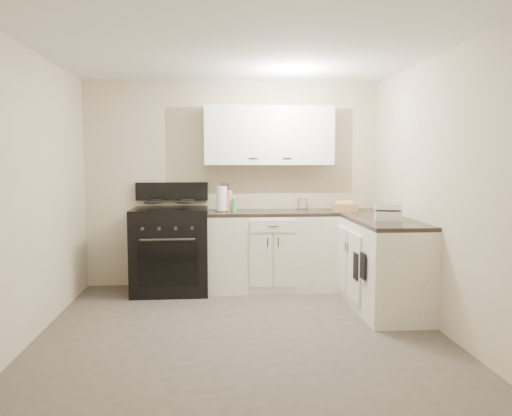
{
  "coord_description": "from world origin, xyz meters",
  "views": [
    {
      "loc": [
        -0.23,
        -4.38,
        1.54
      ],
      "look_at": [
        0.2,
        0.85,
        1.04
      ],
      "focal_mm": 35.0,
      "sensor_mm": 36.0,
      "label": 1
    }
  ],
  "objects": [
    {
      "name": "countertop_back",
      "position": [
        0.43,
        1.5,
        0.92
      ],
      "size": [
        1.55,
        0.6,
        0.04
      ],
      "primitive_type": "cube",
      "color": "black",
      "rests_on": "base_cabinets_back"
    },
    {
      "name": "base_cabinets_back",
      "position": [
        0.43,
        1.5,
        0.45
      ],
      "size": [
        1.55,
        0.6,
        0.9
      ],
      "primitive_type": "cube",
      "color": "white",
      "rests_on": "floor"
    },
    {
      "name": "ceiling",
      "position": [
        0.0,
        0.0,
        2.5
      ],
      "size": [
        3.6,
        3.6,
        0.0
      ],
      "primitive_type": "plane",
      "color": "white",
      "rests_on": "wall_back"
    },
    {
      "name": "wall_back",
      "position": [
        0.0,
        1.8,
        1.25
      ],
      "size": [
        3.6,
        0.0,
        3.6
      ],
      "primitive_type": "plane",
      "rotation": [
        1.57,
        0.0,
        0.0
      ],
      "color": "beige",
      "rests_on": "ground"
    },
    {
      "name": "soap_bottle",
      "position": [
        -0.0,
        1.49,
        1.02
      ],
      "size": [
        0.06,
        0.06,
        0.16
      ],
      "primitive_type": "cylinder",
      "rotation": [
        0.0,
        0.0,
        0.18
      ],
      "color": "#47B954",
      "rests_on": "countertop_back"
    },
    {
      "name": "base_cabinets_right",
      "position": [
        1.5,
        0.85,
        0.45
      ],
      "size": [
        0.6,
        1.9,
        0.9
      ],
      "primitive_type": "cube",
      "color": "white",
      "rests_on": "floor"
    },
    {
      "name": "paper_towel",
      "position": [
        -0.15,
        1.53,
        1.09
      ],
      "size": [
        0.13,
        0.13,
        0.3
      ],
      "primitive_type": "cylinder",
      "rotation": [
        0.0,
        0.0,
        -0.03
      ],
      "color": "white",
      "rests_on": "countertop_back"
    },
    {
      "name": "wall_front",
      "position": [
        0.0,
        -1.8,
        1.25
      ],
      "size": [
        3.6,
        0.0,
        3.6
      ],
      "primitive_type": "plane",
      "rotation": [
        -1.57,
        0.0,
        0.0
      ],
      "color": "beige",
      "rests_on": "ground"
    },
    {
      "name": "knife_block",
      "position": [
        -0.09,
        1.55,
        1.06
      ],
      "size": [
        0.14,
        0.13,
        0.25
      ],
      "primitive_type": "cube",
      "rotation": [
        0.0,
        0.0,
        -0.34
      ],
      "color": "#D9BF86",
      "rests_on": "countertop_back"
    },
    {
      "name": "oven_mitt_far",
      "position": [
        1.18,
        0.43,
        0.49
      ],
      "size": [
        0.02,
        0.16,
        0.27
      ],
      "primitive_type": "cube",
      "color": "black",
      "rests_on": "base_cabinets_right"
    },
    {
      "name": "stove",
      "position": [
        -0.75,
        1.48,
        0.46
      ],
      "size": [
        0.87,
        0.75,
        1.06
      ],
      "primitive_type": "cube",
      "color": "black",
      "rests_on": "floor"
    },
    {
      "name": "countertop_right",
      "position": [
        1.5,
        0.85,
        0.92
      ],
      "size": [
        0.6,
        1.9,
        0.04
      ],
      "primitive_type": "cube",
      "color": "black",
      "rests_on": "base_cabinets_right"
    },
    {
      "name": "wicker_basket",
      "position": [
        1.31,
        1.39,
        0.99
      ],
      "size": [
        0.32,
        0.24,
        0.1
      ],
      "primitive_type": "cube",
      "rotation": [
        0.0,
        0.0,
        -0.18
      ],
      "color": "tan",
      "rests_on": "countertop_right"
    },
    {
      "name": "countertop_grill",
      "position": [
        1.51,
        0.5,
        0.99
      ],
      "size": [
        0.31,
        0.3,
        0.1
      ],
      "primitive_type": "cube",
      "rotation": [
        0.0,
        0.0,
        -0.27
      ],
      "color": "white",
      "rests_on": "countertop_right"
    },
    {
      "name": "oven_mitt_near",
      "position": [
        1.18,
        0.21,
        0.54
      ],
      "size": [
        0.02,
        0.15,
        0.25
      ],
      "primitive_type": "cube",
      "color": "black",
      "rests_on": "base_cabinets_right"
    },
    {
      "name": "wall_left",
      "position": [
        -1.8,
        0.0,
        1.25
      ],
      "size": [
        0.0,
        3.6,
        3.6
      ],
      "primitive_type": "plane",
      "rotation": [
        1.57,
        0.0,
        1.57
      ],
      "color": "beige",
      "rests_on": "ground"
    },
    {
      "name": "floor",
      "position": [
        0.0,
        0.0,
        0.0
      ],
      "size": [
        3.6,
        3.6,
        0.0
      ],
      "primitive_type": "plane",
      "color": "#473F38",
      "rests_on": "ground"
    },
    {
      "name": "upper_cabinets",
      "position": [
        0.43,
        1.65,
        1.84
      ],
      "size": [
        1.55,
        0.3,
        0.7
      ],
      "primitive_type": "cube",
      "color": "white",
      "rests_on": "wall_back"
    },
    {
      "name": "wall_right",
      "position": [
        1.8,
        0.0,
        1.25
      ],
      "size": [
        0.0,
        3.6,
        3.6
      ],
      "primitive_type": "plane",
      "rotation": [
        1.57,
        0.0,
        -1.57
      ],
      "color": "beige",
      "rests_on": "ground"
    },
    {
      "name": "picture_frame",
      "position": [
        0.86,
        1.74,
        1.0
      ],
      "size": [
        0.11,
        0.07,
        0.13
      ],
      "primitive_type": "cube",
      "rotation": [
        -0.14,
        0.0,
        -0.35
      ],
      "color": "black",
      "rests_on": "countertop_back"
    }
  ]
}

